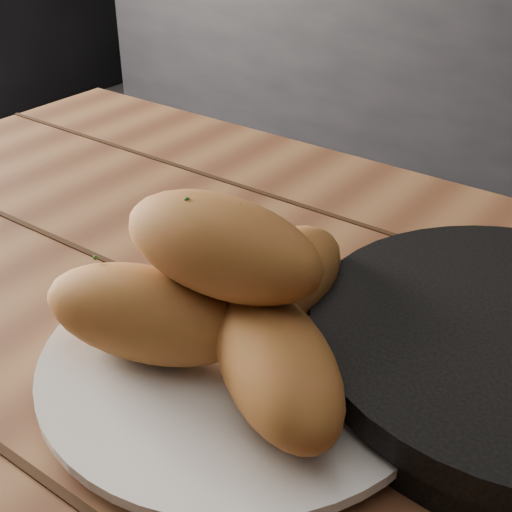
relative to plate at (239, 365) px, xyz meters
The scene contains 3 objects.
counter 1.97m from the plate, 102.97° to the left, with size 2.80×0.60×0.90m, color black.
plate is the anchor object (origin of this frame).
bread_rolls 0.06m from the plate, 149.04° to the right, with size 0.27×0.22×0.12m.
Camera 1 is at (0.68, -0.51, 1.08)m, focal length 50.00 mm.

